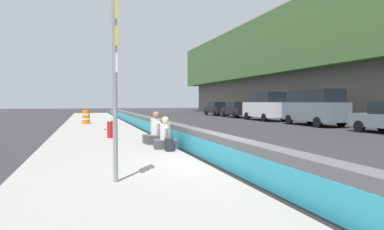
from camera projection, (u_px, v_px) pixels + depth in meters
The scene contains 13 objects.
ground_plane at pixel (223, 168), 8.26m from camera, with size 160.00×160.00×0.00m, color #2B2B2D.
sidewalk_strip at pixel (117, 173), 7.43m from camera, with size 80.00×4.40×0.14m, color gray.
jersey_barrier at pixel (223, 152), 8.24m from camera, with size 76.00×0.45×0.85m.
route_sign_post at pixel (115, 74), 6.21m from camera, with size 0.44×0.09×3.60m.
fire_hydrant at pixel (110, 128), 13.98m from camera, with size 0.26×0.46×0.88m.
seated_person_foreground at pixel (165, 138), 10.88m from camera, with size 0.74×0.84×1.07m.
seated_person_middle at pixel (156, 133), 12.14m from camera, with size 0.83×0.94×1.20m.
backpack at pixel (169, 145), 10.23m from camera, with size 0.32×0.28×0.40m.
construction_barrel at pixel (86, 117), 23.00m from camera, with size 0.54×0.54×0.95m.
parked_car_third at pixel (314, 107), 23.00m from camera, with size 5.14×2.19×2.56m.
parked_car_fourth at pixel (265, 106), 29.18m from camera, with size 5.15×2.20×2.56m.
parked_car_midline at pixel (236, 110), 35.04m from camera, with size 4.51×1.97×1.71m.
parked_car_far at pixel (217, 109), 40.50m from camera, with size 4.52×1.98×1.71m.
Camera 1 is at (-7.54, 3.31, 1.70)m, focal length 30.23 mm.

